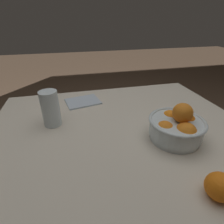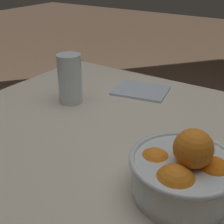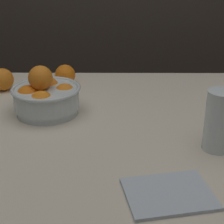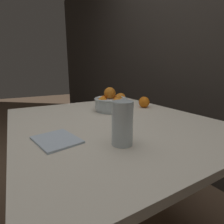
{
  "view_description": "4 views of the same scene",
  "coord_description": "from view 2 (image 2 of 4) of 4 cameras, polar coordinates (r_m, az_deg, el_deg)",
  "views": [
    {
      "loc": [
        0.19,
        0.59,
        1.13
      ],
      "look_at": [
        0.04,
        -0.03,
        0.79
      ],
      "focal_mm": 28.0,
      "sensor_mm": 36.0,
      "label": 1
    },
    {
      "loc": [
        -0.34,
        0.58,
        1.13
      ],
      "look_at": [
        0.08,
        -0.05,
        0.76
      ],
      "focal_mm": 50.0,
      "sensor_mm": 36.0,
      "label": 2
    },
    {
      "loc": [
        0.02,
        -0.98,
        1.19
      ],
      "look_at": [
        0.02,
        -0.05,
        0.77
      ],
      "focal_mm": 60.0,
      "sensor_mm": 36.0,
      "label": 3
    },
    {
      "loc": [
        0.79,
        -0.46,
        0.97
      ],
      "look_at": [
        0.04,
        -0.02,
        0.76
      ],
      "focal_mm": 28.0,
      "sensor_mm": 36.0,
      "label": 4
    }
  ],
  "objects": [
    {
      "name": "napkin",
      "position": [
        1.11,
        5.3,
        3.92
      ],
      "size": [
        0.21,
        0.17,
        0.01
      ],
      "primitive_type": "cube",
      "rotation": [
        0.0,
        0.0,
        0.2
      ],
      "color": "silver",
      "rests_on": "dining_table"
    },
    {
      "name": "dining_table",
      "position": [
        0.84,
        2.56,
        -10.35
      ],
      "size": [
        1.14,
        0.99,
        0.7
      ],
      "color": "beige",
      "rests_on": "ground_plane"
    },
    {
      "name": "juice_glass",
      "position": [
        1.02,
        -7.69,
        5.7
      ],
      "size": [
        0.08,
        0.08,
        0.16
      ],
      "color": "#F4A314",
      "rests_on": "dining_table"
    },
    {
      "name": "fruit_bowl",
      "position": [
        0.63,
        13.01,
        -10.73
      ],
      "size": [
        0.21,
        0.21,
        0.15
      ],
      "color": "silver",
      "rests_on": "dining_table"
    }
  ]
}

